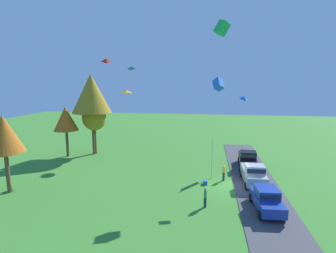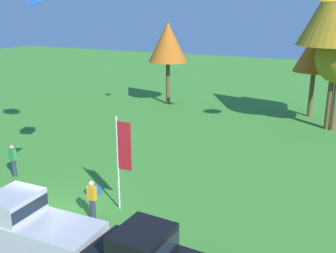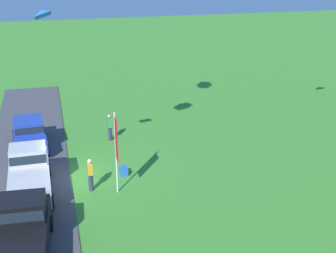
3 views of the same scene
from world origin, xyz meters
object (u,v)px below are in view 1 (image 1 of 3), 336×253
(tree_lone_near, at_px, (94,118))
(flag_banner, at_px, (212,154))
(kite_diamond_high_left, at_px, (244,98))
(tree_left_of_center, at_px, (91,94))
(tree_far_right, at_px, (66,119))
(kite_diamond_trailing_tail, at_px, (107,60))
(car_pickup_mid_row, at_px, (248,159))
(person_watching_sky, at_px, (224,172))
(cooler_box, at_px, (205,182))
(car_pickup_by_flagpole, at_px, (253,174))
(kite_diamond_over_trees, at_px, (131,68))
(person_beside_suv, at_px, (205,197))
(tree_far_left, at_px, (4,134))
(car_sedan_far_end, at_px, (267,198))
(kite_box_high_right, at_px, (219,84))
(kite_box_near_flag, at_px, (222,28))
(kite_delta_topmost, at_px, (126,91))

(tree_lone_near, bearing_deg, flag_banner, -113.99)
(tree_lone_near, distance_m, kite_diamond_high_left, 21.52)
(tree_left_of_center, distance_m, kite_diamond_high_left, 21.15)
(tree_far_right, distance_m, kite_diamond_trailing_tail, 13.50)
(car_pickup_mid_row, bearing_deg, kite_diamond_trailing_tail, 110.43)
(person_watching_sky, distance_m, cooler_box, 2.38)
(car_pickup_by_flagpole, bearing_deg, kite_diamond_trailing_tail, 91.45)
(flag_banner, bearing_deg, tree_lone_near, 66.01)
(cooler_box, relative_size, kite_diamond_over_trees, 0.71)
(tree_far_right, distance_m, kite_diamond_over_trees, 11.58)
(person_beside_suv, distance_m, cooler_box, 5.02)
(flag_banner, bearing_deg, kite_diamond_over_trees, 62.35)
(tree_left_of_center, bearing_deg, car_pickup_by_flagpole, -111.70)
(tree_far_left, relative_size, flag_banner, 1.74)
(tree_left_of_center, relative_size, tree_lone_near, 1.61)
(car_sedan_far_end, height_order, kite_box_high_right, kite_box_high_right)
(kite_box_near_flag, bearing_deg, kite_diamond_over_trees, 54.51)
(person_watching_sky, xyz_separation_m, kite_diamond_trailing_tail, (-0.94, 12.01, 11.50))
(person_watching_sky, relative_size, tree_left_of_center, 0.15)
(tree_left_of_center, relative_size, flag_banner, 2.71)
(tree_left_of_center, relative_size, kite_delta_topmost, 7.32)
(tree_left_of_center, xyz_separation_m, cooler_box, (-9.01, -15.99, -8.44))
(tree_lone_near, height_order, kite_box_near_flag, kite_box_near_flag)
(car_sedan_far_end, xyz_separation_m, kite_diamond_over_trees, (12.31, 14.62, 10.97))
(kite_diamond_high_left, bearing_deg, kite_box_high_right, 109.69)
(person_beside_suv, xyz_separation_m, kite_diamond_trailing_tail, (5.35, 10.19, 11.50))
(tree_left_of_center, distance_m, kite_diamond_over_trees, 7.25)
(tree_left_of_center, bearing_deg, kite_box_near_flag, -118.48)
(car_sedan_far_end, distance_m, tree_far_left, 23.43)
(tree_left_of_center, bearing_deg, flag_banner, -112.74)
(person_beside_suv, distance_m, flag_banner, 7.28)
(car_pickup_mid_row, bearing_deg, cooler_box, 140.66)
(kite_diamond_trailing_tail, relative_size, kite_delta_topmost, 0.53)
(tree_far_left, distance_m, tree_lone_near, 14.36)
(flag_banner, height_order, kite_diamond_high_left, kite_diamond_high_left)
(tree_far_left, xyz_separation_m, kite_box_high_right, (4.69, -19.12, 4.46))
(car_sedan_far_end, bearing_deg, tree_far_left, 89.88)
(tree_far_left, height_order, kite_diamond_high_left, kite_diamond_high_left)
(kite_diamond_high_left, relative_size, kite_delta_topmost, 0.48)
(flag_banner, bearing_deg, kite_box_high_right, -169.83)
(car_pickup_by_flagpole, relative_size, tree_far_right, 0.73)
(kite_diamond_high_left, bearing_deg, cooler_box, 102.96)
(car_pickup_by_flagpole, relative_size, kite_diamond_over_trees, 6.39)
(car_pickup_by_flagpole, bearing_deg, tree_far_left, 103.60)
(kite_diamond_trailing_tail, height_order, kite_diamond_high_left, kite_diamond_trailing_tail)
(person_beside_suv, relative_size, kite_box_high_right, 1.68)
(tree_far_right, bearing_deg, car_sedan_far_end, -117.11)
(person_beside_suv, bearing_deg, person_watching_sky, -16.18)
(tree_left_of_center, relative_size, kite_box_high_right, 11.18)
(kite_diamond_trailing_tail, relative_size, kite_diamond_over_trees, 1.05)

